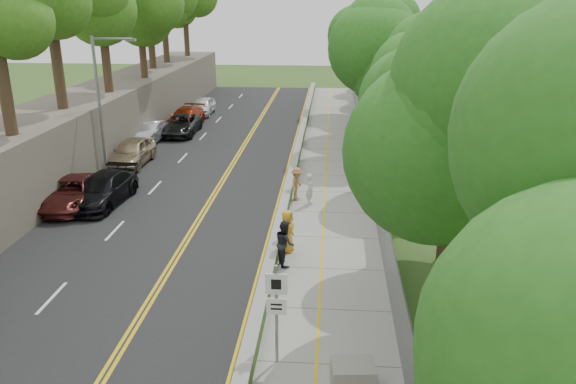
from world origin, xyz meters
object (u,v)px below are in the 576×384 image
object	(u,v)px
person_far	(356,132)
streetlight	(103,98)
car_2	(73,192)
painter_0	(287,231)
signpost	(276,304)
construction_barrel	(356,128)
concrete_block	(353,376)

from	to	relation	value
person_far	streetlight	bearing A→B (deg)	19.49
car_2	person_far	bearing A→B (deg)	38.78
car_2	painter_0	size ratio (longest dim) A/B	2.84
signpost	person_far	xyz separation A→B (m)	(3.15, 25.68, -1.05)
streetlight	construction_barrel	size ratio (longest dim) A/B	9.79
streetlight	painter_0	size ratio (longest dim) A/B	4.42
streetlight	car_2	world-z (taller)	streetlight
signpost	painter_0	distance (m)	7.53
car_2	construction_barrel	bearing A→B (deg)	44.80
car_2	concrete_block	bearing A→B (deg)	-47.95
concrete_block	car_2	size ratio (longest dim) A/B	0.23
streetlight	car_2	xyz separation A→B (m)	(0.04, -5.07, -3.89)
car_2	painter_0	distance (m)	12.04
construction_barrel	painter_0	xyz separation A→B (m)	(-3.55, -21.56, 0.50)
signpost	construction_barrel	xyz separation A→B (m)	(3.25, 29.02, -1.50)
signpost	person_far	distance (m)	25.89
signpost	construction_barrel	world-z (taller)	signpost
person_far	signpost	bearing A→B (deg)	71.91
construction_barrel	concrete_block	world-z (taller)	construction_barrel
concrete_block	person_far	xyz separation A→B (m)	(1.00, 26.66, 0.48)
car_2	signpost	bearing A→B (deg)	-50.60
car_2	person_far	size ratio (longest dim) A/B	2.98
signpost	person_far	world-z (taller)	signpost
concrete_block	person_far	world-z (taller)	person_far
signpost	concrete_block	size ratio (longest dim) A/B	2.67
construction_barrel	car_2	bearing A→B (deg)	-130.77
streetlight	painter_0	xyz separation A→B (m)	(11.21, -9.56, -3.68)
construction_barrel	streetlight	bearing A→B (deg)	-140.89
construction_barrel	painter_0	bearing A→B (deg)	-99.35
construction_barrel	person_far	xyz separation A→B (m)	(-0.10, -3.34, 0.45)
concrete_block	car_2	xyz separation A→B (m)	(-13.62, 12.93, 0.32)
painter_0	signpost	bearing A→B (deg)	-164.39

